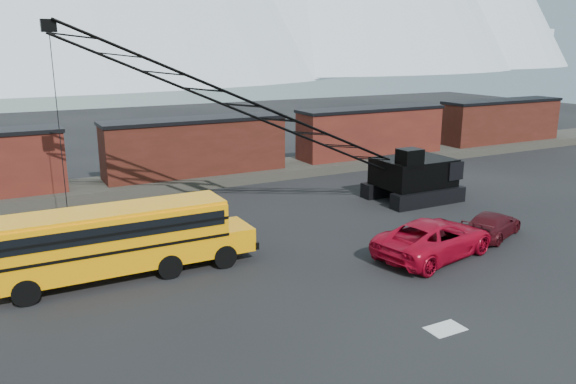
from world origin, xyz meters
name	(u,v)px	position (x,y,z in m)	size (l,w,h in m)	color
ground	(369,291)	(0.00, 0.00, 0.00)	(160.00, 160.00, 0.00)	black
gravel_berm	(197,178)	(0.00, 22.00, 0.35)	(120.00, 5.00, 0.70)	#403C34
boxcar_mid	(196,146)	(0.00, 22.00, 2.76)	(13.70, 3.10, 4.17)	#4C1B15
boxcar_east_near	(371,132)	(16.00, 22.00, 2.76)	(13.70, 3.10, 4.17)	#471614
boxcar_east_far	(501,121)	(32.00, 22.00, 2.76)	(13.70, 3.10, 4.17)	#4C1B15
snow_patch	(445,329)	(0.50, -4.00, 0.01)	(1.40, 0.90, 0.02)	silver
school_bus	(119,239)	(-8.87, 6.37, 1.79)	(11.65, 2.65, 3.19)	#F59705
red_pickup	(435,238)	(5.17, 1.81, 0.93)	(3.09, 6.69, 1.86)	#AE0822
maroon_suv	(492,225)	(9.92, 2.58, 0.68)	(1.92, 4.71, 1.37)	#3F0B11
crawler_crane	(263,114)	(0.58, 11.45, 6.24)	(24.73, 4.20, 11.43)	black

